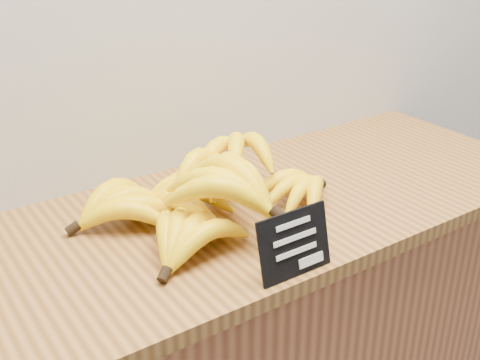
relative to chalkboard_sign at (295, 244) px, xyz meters
The scene contains 3 objects.
counter_top 0.25m from the chalkboard_sign, 85.01° to the left, with size 1.51×0.54×0.03m, color olive.
chalkboard_sign is the anchor object (origin of this frame).
banana_pile 0.24m from the chalkboard_sign, 94.40° to the left, with size 0.52×0.38×0.13m.
Camera 1 is at (-0.67, 1.86, 1.49)m, focal length 45.00 mm.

